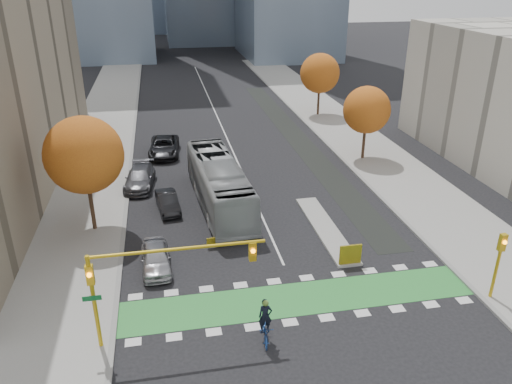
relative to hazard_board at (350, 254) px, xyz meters
name	(u,v)px	position (x,y,z in m)	size (l,w,h in m)	color
ground	(306,315)	(-4.00, -4.20, -0.80)	(300.00, 300.00, 0.00)	black
sidewalk_west	(86,186)	(-17.50, 15.80, -0.73)	(7.00, 120.00, 0.15)	gray
sidewalk_east	(385,165)	(9.50, 15.80, -0.73)	(7.00, 120.00, 0.15)	gray
curb_west	(129,183)	(-14.00, 15.80, -0.73)	(0.30, 120.00, 0.16)	gray
curb_east	(350,167)	(6.00, 15.80, -0.73)	(0.30, 120.00, 0.16)	gray
bike_crossing	(299,298)	(-4.00, -2.70, -0.79)	(20.00, 3.00, 0.01)	#2C8836
centre_line	(217,116)	(-4.00, 35.80, -0.80)	(0.15, 70.00, 0.01)	silver
bike_lane_paint	(296,137)	(3.50, 25.80, -0.80)	(2.50, 50.00, 0.01)	black
median_island	(325,228)	(0.00, 4.80, -0.72)	(1.60, 10.00, 0.16)	gray
hazard_board	(350,254)	(0.00, 0.00, 0.00)	(1.40, 0.12, 1.30)	yellow
tree_west	(84,155)	(-16.00, 7.80, 4.82)	(5.20, 5.20, 8.22)	#332114
tree_east_near	(367,110)	(8.00, 17.80, 4.06)	(4.40, 4.40, 7.08)	#332114
tree_east_far	(320,73)	(8.50, 33.80, 4.44)	(4.80, 4.80, 7.65)	#332114
traffic_signal_west	(148,272)	(-11.93, -4.71, 3.23)	(8.53, 0.56, 5.20)	#BF9914
traffic_signal_east	(499,257)	(6.50, -4.71, 1.93)	(0.35, 0.43, 4.10)	#BF9914
cyclist	(265,327)	(-6.55, -5.64, -0.01)	(0.94, 2.11, 2.36)	navy
bus	(219,183)	(-6.85, 10.16, 1.04)	(3.09, 13.21, 3.68)	#969A9D
parked_car_a	(156,258)	(-11.78, 1.97, -0.06)	(1.76, 4.37, 1.49)	#A5A5AB
parked_car_b	(168,202)	(-10.83, 10.04, -0.12)	(1.44, 4.13, 1.36)	black
parked_car_c	(140,178)	(-13.00, 15.04, -0.01)	(2.22, 5.46, 1.59)	#505056
parked_car_d	(164,147)	(-10.79, 22.75, 0.04)	(2.77, 6.02, 1.67)	black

